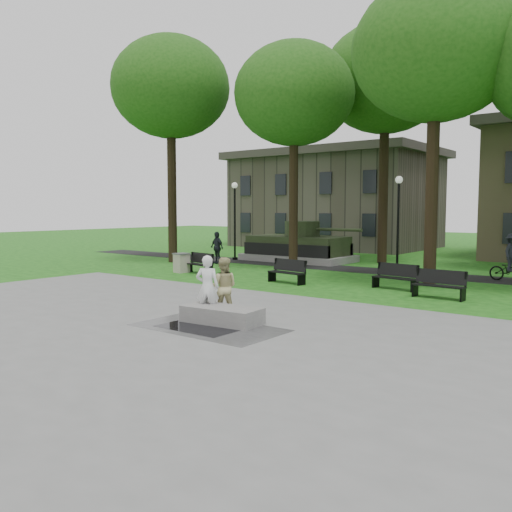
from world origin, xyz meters
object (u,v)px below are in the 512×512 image
Objects in this scene: skateboarder at (207,287)px; park_bench_0 at (200,263)px; cyclist at (512,262)px; friend_watching at (223,287)px; concrete_block at (222,315)px; trash_bin at (182,263)px.

skateboarder is 0.98× the size of park_bench_0.
cyclist reaches higher than park_bench_0.
friend_watching is 0.93× the size of park_bench_0.
park_bench_0 is at bearing 136.51° from concrete_block.
friend_watching is 0.82× the size of cyclist.
cyclist is at bearing 37.10° from park_bench_0.
skateboarder is at bearing -33.78° from park_bench_0.
skateboarder is at bearing 170.78° from cyclist.
park_bench_0 is (-12.66, -6.06, -0.33)m from cyclist.
skateboarder reaches higher than concrete_block.
park_bench_0 is (-8.44, 8.01, 0.28)m from concrete_block.
concrete_block is 11.64m from park_bench_0.
skateboarder is 14.73m from cyclist.
cyclist is at bearing -141.56° from friend_watching.
concrete_block is 12.23m from trash_bin.
trash_bin is at bearing 140.55° from concrete_block.
skateboarder is at bearing -40.95° from trash_bin.
park_bench_0 reaches higher than concrete_block.
park_bench_0 is at bearing 125.83° from cyclist.
park_bench_0 is (-7.88, 7.31, -0.36)m from friend_watching.
cyclist is (4.77, 13.37, -0.03)m from friend_watching.
park_bench_0 is 1.93× the size of trash_bin.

